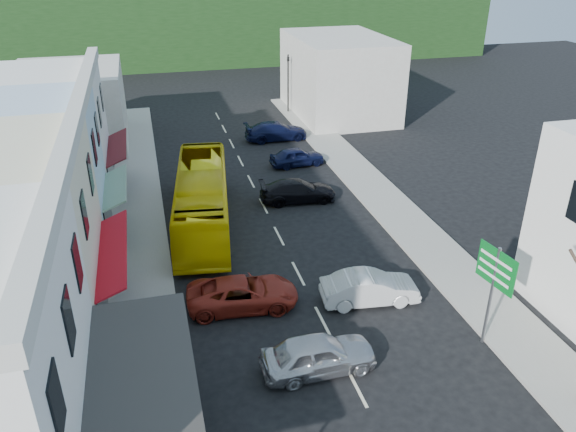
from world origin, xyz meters
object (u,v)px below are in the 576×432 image
object	(u,v)px
bus	(202,200)
car_white	(370,288)
direction_sign	(491,297)
pedestrian_left	(146,313)
traffic_signal	(288,84)
car_red	(243,293)
car_silver	(318,355)

from	to	relation	value
bus	car_white	world-z (taller)	bus
direction_sign	car_white	bearing A→B (deg)	123.25
direction_sign	pedestrian_left	bearing A→B (deg)	154.17
pedestrian_left	traffic_signal	world-z (taller)	traffic_signal
bus	car_red	xyz separation A→B (m)	(0.73, -8.40, -0.85)
car_red	pedestrian_left	xyz separation A→B (m)	(-4.19, -0.83, 0.30)
bus	pedestrian_left	bearing A→B (deg)	-103.10
car_silver	traffic_signal	distance (m)	35.11
car_red	pedestrian_left	size ratio (longest dim) A/B	2.71
car_silver	car_white	size ratio (longest dim) A/B	1.00
bus	car_silver	distance (m)	13.51
direction_sign	traffic_signal	bearing A→B (deg)	80.11
car_red	traffic_signal	xyz separation A→B (m)	(9.72, 29.40, 1.98)
pedestrian_left	traffic_signal	bearing A→B (deg)	-8.39
bus	car_silver	bearing A→B (deg)	-70.75
car_white	traffic_signal	size ratio (longest dim) A/B	0.82
bus	direction_sign	world-z (taller)	direction_sign
car_silver	direction_sign	world-z (taller)	direction_sign
car_red	pedestrian_left	world-z (taller)	pedestrian_left
bus	traffic_signal	xyz separation A→B (m)	(10.45, 21.00, 1.13)
pedestrian_left	car_white	bearing A→B (deg)	-75.13
car_red	pedestrian_left	bearing A→B (deg)	106.35
pedestrian_left	car_red	bearing A→B (deg)	-62.48
car_silver	direction_sign	bearing A→B (deg)	-92.18
car_white	car_silver	bearing A→B (deg)	142.34
car_silver	pedestrian_left	world-z (taller)	pedestrian_left
car_red	bus	bearing A→B (deg)	10.12
car_red	direction_sign	xyz separation A→B (m)	(9.03, -4.90, 1.51)
car_red	traffic_signal	size ratio (longest dim) A/B	0.86
pedestrian_left	bus	bearing A→B (deg)	-4.24
bus	traffic_signal	size ratio (longest dim) A/B	2.16
traffic_signal	pedestrian_left	bearing A→B (deg)	45.89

